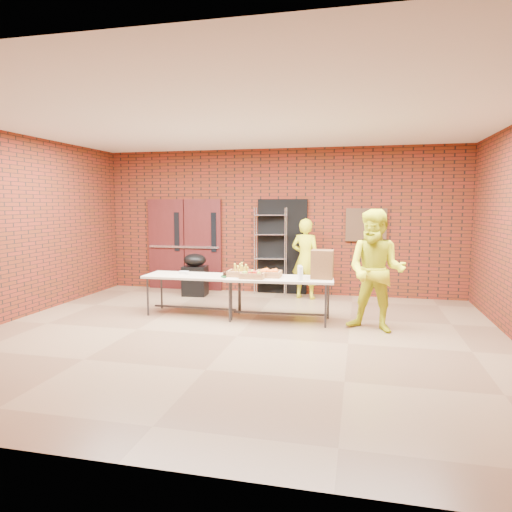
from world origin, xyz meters
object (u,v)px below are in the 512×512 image
at_px(covered_grill, 195,275).
at_px(volunteer_woman, 305,259).
at_px(table_left, 194,278).
at_px(volunteer_man, 376,271).
at_px(coffee_dispenser, 322,264).
at_px(wire_rack, 270,251).
at_px(table_right, 280,281).

height_order(covered_grill, volunteer_woman, volunteer_woman).
distance_m(table_left, volunteer_man, 3.20).
xyz_separation_m(table_left, coffee_dispenser, (2.29, -0.02, 0.32)).
height_order(covered_grill, volunteer_man, volunteer_man).
height_order(wire_rack, table_left, wire_rack).
bearing_deg(volunteer_man, wire_rack, 148.36).
bearing_deg(table_right, wire_rack, 100.86).
distance_m(covered_grill, volunteer_man, 4.29).
bearing_deg(volunteer_woman, coffee_dispenser, 119.31).
relative_size(table_left, volunteer_woman, 1.03).
height_order(volunteer_woman, volunteer_man, volunteer_man).
bearing_deg(covered_grill, table_left, -74.41).
relative_size(wire_rack, covered_grill, 2.08).
height_order(table_right, coffee_dispenser, coffee_dispenser).
distance_m(wire_rack, volunteer_woman, 0.87).
xyz_separation_m(table_left, covered_grill, (-0.59, 1.61, -0.20)).
bearing_deg(volunteer_man, table_right, -173.15).
bearing_deg(table_right, table_left, 172.07).
xyz_separation_m(volunteer_woman, volunteer_man, (1.37, -2.24, 0.11)).
bearing_deg(volunteer_woman, covered_grill, 19.61).
relative_size(table_left, volunteer_man, 0.91).
relative_size(table_right, volunteer_woman, 1.10).
bearing_deg(volunteer_man, volunteer_woman, 139.17).
bearing_deg(covered_grill, volunteer_man, -32.80).
distance_m(table_right, covered_grill, 2.78).
relative_size(volunteer_woman, volunteer_man, 0.88).
distance_m(table_right, coffee_dispenser, 0.77).
distance_m(coffee_dispenser, volunteer_woman, 1.92).
bearing_deg(table_left, volunteer_woman, 45.58).
bearing_deg(wire_rack, table_right, -86.04).
relative_size(coffee_dispenser, covered_grill, 0.52).
distance_m(covered_grill, volunteer_woman, 2.43).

